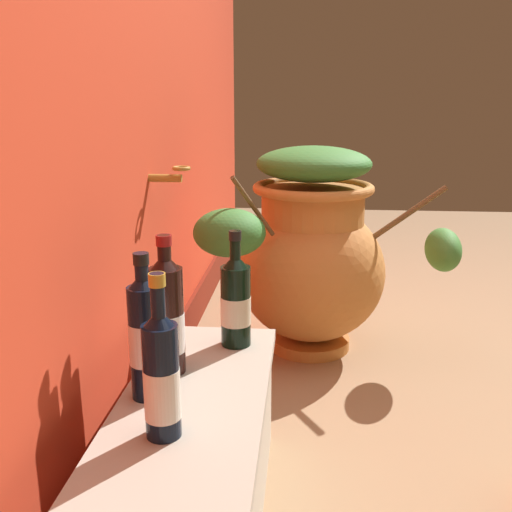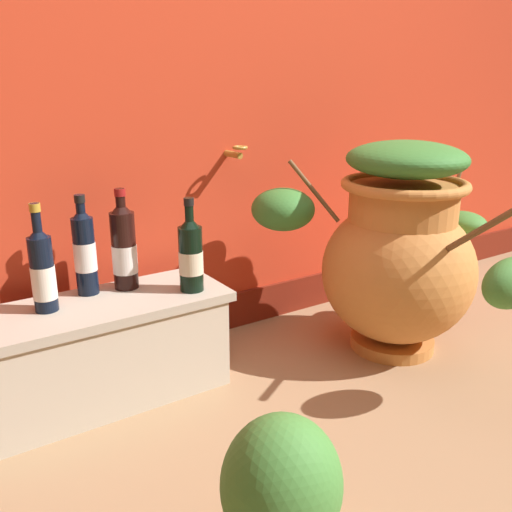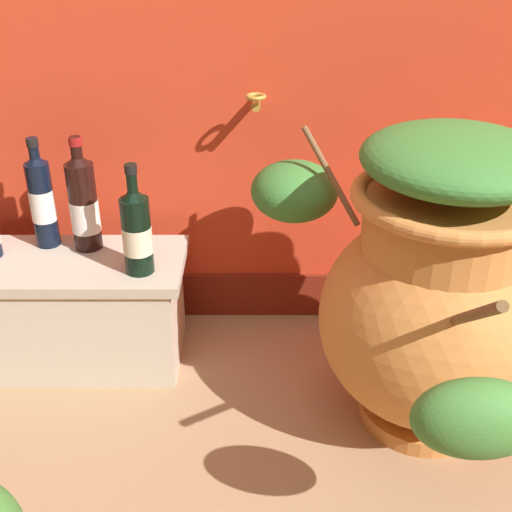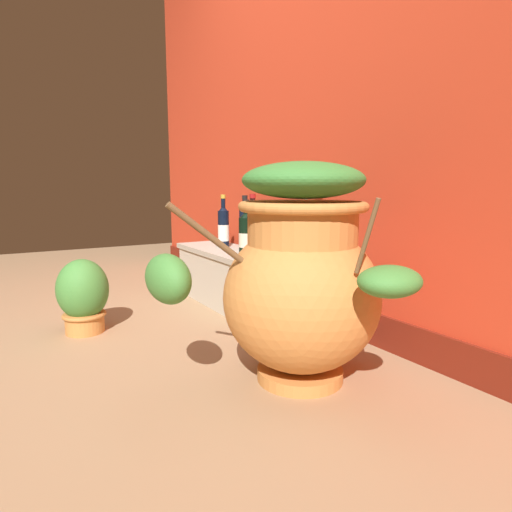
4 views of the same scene
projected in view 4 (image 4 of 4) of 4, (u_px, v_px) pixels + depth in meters
name	position (u px, v px, depth m)	size (l,w,h in m)	color
ground_plane	(103.00, 365.00, 1.72)	(7.00, 7.00, 0.00)	#9E7A56
back_wall	(341.00, 66.00, 2.12)	(4.40, 0.33, 2.60)	red
terracotta_urn	(300.00, 276.00, 1.54)	(0.92, 0.93, 0.79)	#CC7F3D
stone_ledge	(228.00, 274.00, 2.61)	(0.88, 0.32, 0.33)	beige
wine_bottle_left	(246.00, 234.00, 2.26)	(0.08, 0.08, 0.31)	black
wine_bottle_middle	(245.00, 225.00, 2.58)	(0.07, 0.07, 0.32)	black
wine_bottle_right	(223.00, 227.00, 2.68)	(0.07, 0.07, 0.32)	black
wine_bottle_back	(253.00, 227.00, 2.47)	(0.08, 0.08, 0.33)	black
potted_shrub	(83.00, 295.00, 2.08)	(0.25, 0.24, 0.36)	#CC7F3D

